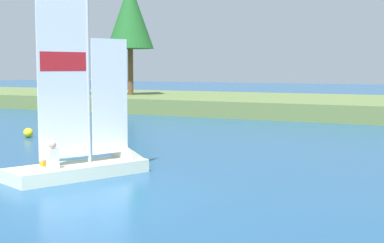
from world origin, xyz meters
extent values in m
plane|color=navy|center=(0.00, 0.00, 0.00)|extent=(200.00, 200.00, 0.00)
cube|color=#5B703D|center=(0.00, 27.88, 0.51)|extent=(80.00, 13.38, 1.02)
cylinder|color=brown|center=(-20.60, 23.59, 2.13)|extent=(0.32, 0.32, 2.23)
cone|color=#286B2D|center=(-20.60, 23.59, 5.64)|extent=(3.20, 3.20, 4.78)
cylinder|color=brown|center=(-16.16, 25.91, 2.75)|extent=(0.39, 0.39, 3.47)
cone|color=#1E5B23|center=(-16.16, 25.91, 6.97)|extent=(3.51, 3.51, 4.96)
cube|color=silver|center=(-2.09, 2.40, 0.18)|extent=(2.68, 4.19, 0.37)
cone|color=silver|center=(-1.40, 4.26, 0.18)|extent=(1.51, 1.36, 1.25)
cylinder|color=#B7B7BC|center=(-1.96, 2.77, 3.05)|extent=(0.08, 0.08, 5.36)
cube|color=white|center=(-2.23, 2.05, 2.80)|extent=(0.57, 1.46, 4.36)
cube|color=red|center=(-2.23, 2.05, 3.21)|extent=(0.52, 1.32, 0.52)
cube|color=white|center=(-1.71, 3.43, 2.22)|extent=(0.45, 1.14, 3.30)
cylinder|color=#B7B7BC|center=(-2.23, 2.05, 0.59)|extent=(0.60, 1.47, 0.06)
cube|color=silver|center=(-2.13, 1.44, 0.64)|extent=(0.29, 0.33, 0.55)
sphere|color=tan|center=(-2.13, 1.44, 1.02)|extent=(0.20, 0.20, 0.20)
cube|color=orange|center=(-2.66, 1.76, 0.63)|extent=(0.29, 0.33, 0.52)
sphere|color=tan|center=(-2.66, 1.76, 1.00)|extent=(0.20, 0.20, 0.20)
sphere|color=yellow|center=(-9.86, 8.56, 0.21)|extent=(0.42, 0.42, 0.42)
camera|label=1|loc=(8.11, -10.02, 3.03)|focal=53.46mm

